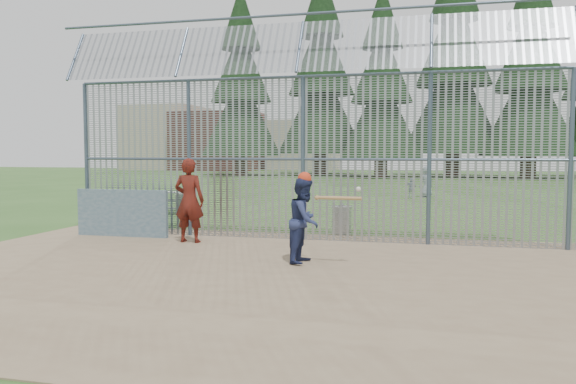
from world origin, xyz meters
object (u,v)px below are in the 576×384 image
(dugout_wall, at_px, (122,213))
(batter, at_px, (305,220))
(trash_can, at_px, (342,220))
(bleacher, at_px, (146,201))
(onlooker, at_px, (189,200))

(dugout_wall, relative_size, batter, 1.51)
(trash_can, relative_size, bleacher, 0.27)
(dugout_wall, xyz_separation_m, batter, (5.26, -2.20, 0.23))
(batter, bearing_deg, dugout_wall, 73.48)
(batter, xyz_separation_m, onlooker, (-3.20, 1.74, 0.18))
(trash_can, xyz_separation_m, bleacher, (-7.71, 3.70, 0.03))
(dugout_wall, height_order, bleacher, dugout_wall)
(batter, distance_m, trash_can, 4.13)
(batter, relative_size, bleacher, 0.55)
(trash_can, bearing_deg, dugout_wall, -160.49)
(dugout_wall, relative_size, bleacher, 0.83)
(onlooker, distance_m, trash_can, 4.12)
(dugout_wall, height_order, onlooker, onlooker)
(batter, height_order, onlooker, onlooker)
(batter, distance_m, onlooker, 3.64)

